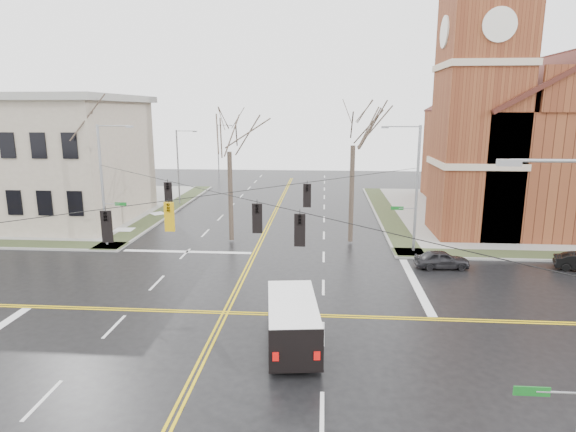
# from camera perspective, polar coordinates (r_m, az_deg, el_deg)

# --- Properties ---
(ground) EXTENTS (120.00, 120.00, 0.00)m
(ground) POSITION_cam_1_polar(r_m,az_deg,el_deg) (25.35, -7.43, -11.29)
(ground) COLOR black
(ground) RESTS_ON ground
(sidewalks) EXTENTS (80.00, 80.00, 0.17)m
(sidewalks) POSITION_cam_1_polar(r_m,az_deg,el_deg) (25.32, -7.43, -11.13)
(sidewalks) COLOR gray
(sidewalks) RESTS_ON ground
(road_markings) EXTENTS (100.00, 100.00, 0.01)m
(road_markings) POSITION_cam_1_polar(r_m,az_deg,el_deg) (25.35, -7.43, -11.28)
(road_markings) COLOR gold
(road_markings) RESTS_ON ground
(church) EXTENTS (24.28, 27.48, 27.50)m
(church) POSITION_cam_1_polar(r_m,az_deg,el_deg) (51.48, 27.35, 9.16)
(church) COLOR brown
(church) RESTS_ON ground
(civic_building_a) EXTENTS (18.00, 14.00, 11.00)m
(civic_building_a) POSITION_cam_1_polar(r_m,az_deg,el_deg) (50.70, -27.95, 5.73)
(civic_building_a) COLOR gray
(civic_building_a) RESTS_ON ground
(signal_pole_ne) EXTENTS (2.75, 0.22, 9.00)m
(signal_pole_ne) POSITION_cam_1_polar(r_m,az_deg,el_deg) (35.17, 14.76, 3.52)
(signal_pole_ne) COLOR gray
(signal_pole_ne) RESTS_ON ground
(signal_pole_nw) EXTENTS (2.75, 0.22, 9.00)m
(signal_pole_nw) POSITION_cam_1_polar(r_m,az_deg,el_deg) (38.22, -20.95, 3.79)
(signal_pole_nw) COLOR gray
(signal_pole_nw) RESTS_ON ground
(span_wires) EXTENTS (23.02, 23.02, 0.03)m
(span_wires) POSITION_cam_1_polar(r_m,az_deg,el_deg) (23.56, -7.85, 2.65)
(span_wires) COLOR black
(span_wires) RESTS_ON ground
(traffic_signals) EXTENTS (8.21, 8.26, 1.30)m
(traffic_signals) POSITION_cam_1_polar(r_m,az_deg,el_deg) (23.06, -8.14, 0.53)
(traffic_signals) COLOR black
(traffic_signals) RESTS_ON ground
(streetlight_north_a) EXTENTS (2.30, 0.20, 8.00)m
(streetlight_north_a) POSITION_cam_1_polar(r_m,az_deg,el_deg) (53.34, -12.77, 6.01)
(streetlight_north_a) COLOR gray
(streetlight_north_a) RESTS_ON ground
(streetlight_north_b) EXTENTS (2.30, 0.20, 8.00)m
(streetlight_north_b) POSITION_cam_1_polar(r_m,az_deg,el_deg) (72.62, -8.16, 7.83)
(streetlight_north_b) COLOR gray
(streetlight_north_b) RESTS_ON ground
(cargo_van) EXTENTS (2.76, 5.67, 2.07)m
(cargo_van) POSITION_cam_1_polar(r_m,az_deg,el_deg) (21.59, 0.50, -12.00)
(cargo_van) COLOR white
(cargo_van) RESTS_ON ground
(parked_car_a) EXTENTS (3.59, 1.65, 1.19)m
(parked_car_a) POSITION_cam_1_polar(r_m,az_deg,el_deg) (33.20, 17.75, -4.91)
(parked_car_a) COLOR black
(parked_car_a) RESTS_ON ground
(tree_nw_far) EXTENTS (4.00, 4.00, 11.89)m
(tree_nw_far) POSITION_cam_1_polar(r_m,az_deg,el_deg) (41.48, -24.12, 9.22)
(tree_nw_far) COLOR #352922
(tree_nw_far) RESTS_ON ground
(tree_nw_near) EXTENTS (4.00, 4.00, 10.38)m
(tree_nw_near) POSITION_cam_1_polar(r_m,az_deg,el_deg) (37.05, -6.99, 8.28)
(tree_nw_near) COLOR #352922
(tree_nw_near) RESTS_ON ground
(tree_ne) EXTENTS (4.00, 4.00, 11.14)m
(tree_ne) POSITION_cam_1_polar(r_m,az_deg,el_deg) (36.59, 7.73, 9.05)
(tree_ne) COLOR #352922
(tree_ne) RESTS_ON ground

